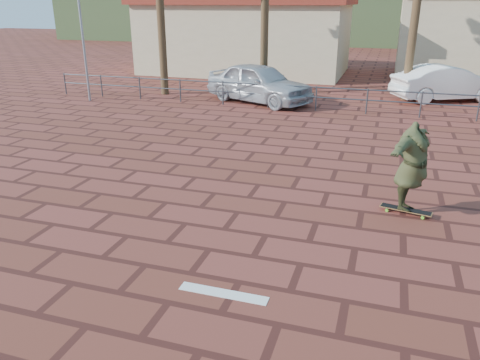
{
  "coord_description": "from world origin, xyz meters",
  "views": [
    {
      "loc": [
        2.78,
        -6.88,
        4.17
      ],
      "look_at": [
        0.11,
        1.51,
        0.8
      ],
      "focal_mm": 35.0,
      "sensor_mm": 36.0,
      "label": 1
    }
  ],
  "objects_px": {
    "longboard": "(406,210)",
    "car_white": "(447,83)",
    "skateboarder": "(412,167)",
    "car_silver": "(259,83)"
  },
  "relations": [
    {
      "from": "skateboarder",
      "to": "car_silver",
      "type": "relative_size",
      "value": 0.46
    },
    {
      "from": "longboard",
      "to": "car_white",
      "type": "relative_size",
      "value": 0.23
    },
    {
      "from": "car_silver",
      "to": "car_white",
      "type": "distance_m",
      "value": 8.37
    },
    {
      "from": "longboard",
      "to": "car_white",
      "type": "bearing_deg",
      "value": 94.65
    },
    {
      "from": "skateboarder",
      "to": "car_white",
      "type": "height_order",
      "value": "skateboarder"
    },
    {
      "from": "longboard",
      "to": "car_white",
      "type": "height_order",
      "value": "car_white"
    },
    {
      "from": "skateboarder",
      "to": "car_silver",
      "type": "distance_m",
      "value": 11.97
    },
    {
      "from": "longboard",
      "to": "skateboarder",
      "type": "bearing_deg",
      "value": 75.94
    },
    {
      "from": "longboard",
      "to": "skateboarder",
      "type": "relative_size",
      "value": 0.47
    },
    {
      "from": "skateboarder",
      "to": "car_white",
      "type": "distance_m",
      "value": 13.3
    }
  ]
}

